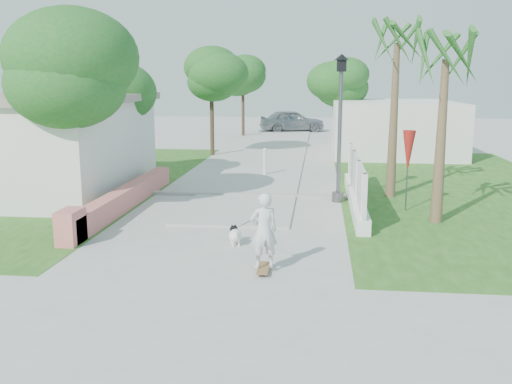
# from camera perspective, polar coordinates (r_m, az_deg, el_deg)

# --- Properties ---
(ground) EXTENTS (90.00, 90.00, 0.00)m
(ground) POSITION_cam_1_polar(r_m,az_deg,el_deg) (12.61, -4.46, -5.92)
(ground) COLOR #B7B7B2
(ground) RESTS_ON ground
(path_strip) EXTENTS (3.20, 36.00, 0.06)m
(path_strip) POSITION_cam_1_polar(r_m,az_deg,el_deg) (32.13, 2.24, 4.64)
(path_strip) COLOR #B7B7B2
(path_strip) RESTS_ON ground
(curb) EXTENTS (6.50, 0.25, 0.10)m
(curb) POSITION_cam_1_polar(r_m,az_deg,el_deg) (18.35, -0.96, -0.28)
(curb) COLOR #999993
(curb) RESTS_ON ground
(grass_left) EXTENTS (8.00, 20.00, 0.01)m
(grass_left) POSITION_cam_1_polar(r_m,az_deg,el_deg) (22.22, -18.48, 1.04)
(grass_left) COLOR #2A551B
(grass_left) RESTS_ON ground
(grass_right) EXTENTS (8.00, 20.00, 0.01)m
(grass_right) POSITION_cam_1_polar(r_m,az_deg,el_deg) (20.71, 19.38, 0.28)
(grass_right) COLOR #2A551B
(grass_right) RESTS_ON ground
(pink_wall) EXTENTS (0.45, 8.20, 0.80)m
(pink_wall) POSITION_cam_1_polar(r_m,az_deg,el_deg) (16.72, -13.34, -0.81)
(pink_wall) COLOR #C66865
(pink_wall) RESTS_ON ground
(house_left) EXTENTS (8.40, 7.40, 3.23)m
(house_left) POSITION_cam_1_polar(r_m,az_deg,el_deg) (20.70, -23.59, 4.54)
(house_left) COLOR silver
(house_left) RESTS_ON ground
(lattice_fence) EXTENTS (0.35, 7.00, 1.50)m
(lattice_fence) POSITION_cam_1_polar(r_m,az_deg,el_deg) (17.16, 9.93, 0.43)
(lattice_fence) COLOR white
(lattice_fence) RESTS_ON ground
(building_right) EXTENTS (6.00, 8.00, 2.60)m
(building_right) POSITION_cam_1_polar(r_m,az_deg,el_deg) (30.16, 13.49, 6.34)
(building_right) COLOR silver
(building_right) RESTS_ON ground
(street_lamp) EXTENTS (0.44, 0.44, 4.44)m
(street_lamp) POSITION_cam_1_polar(r_m,az_deg,el_deg) (17.39, 8.39, 6.87)
(street_lamp) COLOR #59595E
(street_lamp) RESTS_ON ground
(bollard) EXTENTS (0.14, 0.14, 1.09)m
(bollard) POSITION_cam_1_polar(r_m,az_deg,el_deg) (22.15, 0.87, 3.11)
(bollard) COLOR white
(bollard) RESTS_ON ground
(patio_umbrella) EXTENTS (0.36, 0.36, 2.30)m
(patio_umbrella) POSITION_cam_1_polar(r_m,az_deg,el_deg) (16.64, 14.99, 3.86)
(patio_umbrella) COLOR #59595E
(patio_umbrella) RESTS_ON ground
(tree_left_near) EXTENTS (3.60, 3.60, 5.28)m
(tree_left_near) POSITION_cam_1_polar(r_m,az_deg,el_deg) (16.29, -18.58, 11.05)
(tree_left_near) COLOR #4C3826
(tree_left_near) RESTS_ON ground
(tree_left_mid) EXTENTS (3.20, 3.20, 4.85)m
(tree_left_mid) POSITION_cam_1_polar(r_m,az_deg,el_deg) (21.75, -14.83, 10.30)
(tree_left_mid) COLOR #4C3826
(tree_left_mid) RESTS_ON ground
(tree_path_left) EXTENTS (3.40, 3.40, 5.23)m
(tree_path_left) POSITION_cam_1_polar(r_m,az_deg,el_deg) (28.31, -4.46, 11.42)
(tree_path_left) COLOR #4C3826
(tree_path_left) RESTS_ON ground
(tree_path_right) EXTENTS (3.00, 3.00, 4.79)m
(tree_path_right) POSITION_cam_1_polar(r_m,az_deg,el_deg) (31.83, 8.18, 10.73)
(tree_path_right) COLOR #4C3826
(tree_path_right) RESTS_ON ground
(tree_path_far) EXTENTS (3.20, 3.20, 5.17)m
(tree_path_far) POSITION_cam_1_polar(r_m,az_deg,el_deg) (38.15, -1.30, 11.39)
(tree_path_far) COLOR #4C3826
(tree_path_far) RESTS_ON ground
(palm_far) EXTENTS (1.80, 1.80, 5.30)m
(palm_far) POSITION_cam_1_polar(r_m,az_deg,el_deg) (18.49, 13.89, 13.31)
(palm_far) COLOR brown
(palm_far) RESTS_ON ground
(palm_near) EXTENTS (1.80, 1.80, 4.70)m
(palm_near) POSITION_cam_1_polar(r_m,az_deg,el_deg) (15.35, 18.41, 11.58)
(palm_near) COLOR brown
(palm_near) RESTS_ON ground
(skateboarder) EXTENTS (1.14, 2.38, 1.58)m
(skateboarder) POSITION_cam_1_polar(r_m,az_deg,el_deg) (11.82, -0.73, -3.45)
(skateboarder) COLOR olive
(skateboarder) RESTS_ON ground
(dog) EXTENTS (0.40, 0.61, 0.43)m
(dog) POSITION_cam_1_polar(r_m,az_deg,el_deg) (13.00, -2.11, -4.29)
(dog) COLOR white
(dog) RESTS_ON ground
(parked_car) EXTENTS (4.89, 2.95, 1.56)m
(parked_car) POSITION_cam_1_polar(r_m,az_deg,el_deg) (41.26, 3.63, 7.13)
(parked_car) COLOR #ABACB2
(parked_car) RESTS_ON ground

